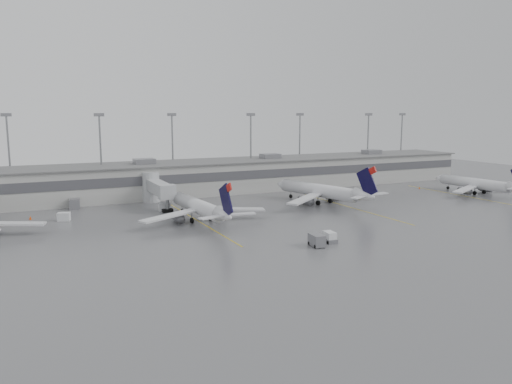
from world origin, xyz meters
name	(u,v)px	position (x,y,z in m)	size (l,w,h in m)	color
ground	(350,241)	(0.00, 0.00, 0.00)	(260.00, 260.00, 0.00)	#565659
terminal	(220,176)	(-0.01, 57.98, 4.17)	(152.00, 17.00, 9.45)	#9B9B97
light_masts	(212,145)	(0.00, 63.75, 12.03)	(142.40, 8.00, 20.60)	gray
jet_bridge_right	(155,188)	(-20.50, 45.72, 3.87)	(4.00, 17.20, 7.00)	#A9ABAE
stand_markings	(280,214)	(0.00, 24.00, 0.01)	(105.25, 40.00, 0.01)	gold
jet_mid_left	(200,207)	(-17.29, 24.31, 2.85)	(25.23, 28.34, 9.16)	silver
jet_mid_right	(323,191)	(14.30, 30.20, 3.05)	(26.17, 29.72, 9.82)	silver
jet_far_right	(478,184)	(58.07, 24.81, 2.72)	(24.09, 27.08, 8.76)	silver
baggage_tug	(329,238)	(-3.66, 0.59, 0.68)	(1.99, 2.86, 1.75)	silver
baggage_cart	(317,240)	(-6.86, -0.61, 1.00)	(1.96, 3.12, 1.92)	slate
gse_uld_a	(64,217)	(-40.89, 36.42, 0.80)	(2.27, 1.51, 1.61)	silver
gse_uld_b	(165,206)	(-20.52, 38.13, 0.87)	(2.45, 1.63, 1.74)	silver
gse_uld_c	(335,191)	(24.38, 40.12, 0.84)	(2.38, 1.59, 1.69)	silver
gse_loader	(75,204)	(-37.68, 48.54, 1.09)	(2.17, 3.47, 2.17)	slate
cone_a	(30,218)	(-46.74, 40.43, 0.37)	(0.47, 0.47, 0.75)	#E44504
cone_b	(212,210)	(-11.80, 32.53, 0.31)	(0.38, 0.38, 0.61)	#E44504
cone_c	(300,202)	(10.22, 33.55, 0.30)	(0.38, 0.38, 0.61)	#E44504
cone_d	(419,188)	(50.92, 38.06, 0.30)	(0.38, 0.38, 0.60)	#E44504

